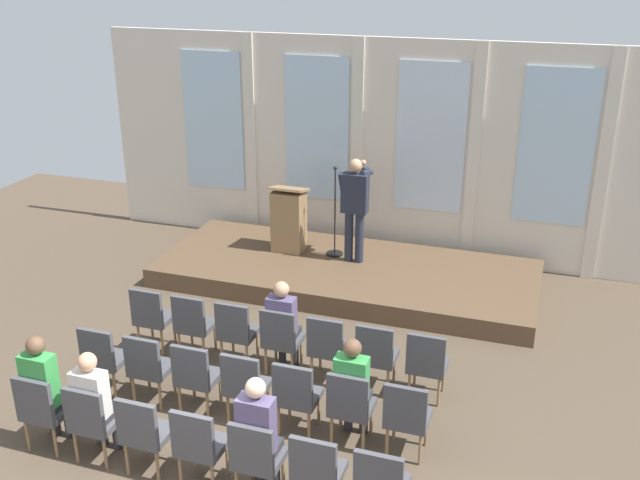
{
  "coord_description": "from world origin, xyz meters",
  "views": [
    {
      "loc": [
        3.05,
        -5.04,
        5.11
      ],
      "look_at": [
        0.02,
        3.97,
        1.3
      ],
      "focal_mm": 40.71,
      "sensor_mm": 36.0,
      "label": 1
    }
  ],
  "objects_px": {
    "chair_r0_c4": "(328,345)",
    "chair_r2_c3": "(199,442)",
    "audience_r2_c0": "(44,386)",
    "chair_r2_c1": "(92,418)",
    "lectern": "(289,220)",
    "audience_r1_c5": "(353,385)",
    "chair_r0_c1": "(193,322)",
    "chair_r0_c5": "(376,353)",
    "chair_r1_c6": "(407,415)",
    "chair_r2_c0": "(42,407)",
    "speaker": "(355,203)",
    "chair_r0_c6": "(427,361)",
    "chair_r1_c4": "(296,393)",
    "chair_r1_c2": "(196,374)",
    "chair_r1_c5": "(350,404)",
    "chair_r2_c4": "(256,455)",
    "chair_r0_c0": "(152,315)",
    "audience_r2_c1": "(95,399)",
    "chair_r2_c5": "(317,469)",
    "chair_r1_c1": "(148,365)",
    "chair_r0_c2": "(236,329)",
    "chair_r2_c2": "(144,430)",
    "audience_r0_c3": "(283,321)",
    "mic_stand": "(335,236)",
    "chair_r1_c3": "(245,383)",
    "chair_r0_c3": "(281,337)",
    "audience_r2_c4": "(259,431)"
  },
  "relations": [
    {
      "from": "chair_r0_c4",
      "to": "chair_r2_c3",
      "type": "xyz_separation_m",
      "value": [
        -0.62,
        -2.25,
        0.0
      ]
    },
    {
      "from": "audience_r0_c3",
      "to": "audience_r2_c4",
      "type": "relative_size",
      "value": 0.93
    },
    {
      "from": "speaker",
      "to": "chair_r1_c6",
      "type": "bearing_deg",
      "value": -66.93
    },
    {
      "from": "speaker",
      "to": "chair_r2_c3",
      "type": "distance_m",
      "value": 5.43
    },
    {
      "from": "chair_r2_c1",
      "to": "chair_r2_c5",
      "type": "bearing_deg",
      "value": 0.0
    },
    {
      "from": "chair_r2_c2",
      "to": "mic_stand",
      "type": "bearing_deg",
      "value": 86.78
    },
    {
      "from": "mic_stand",
      "to": "chair_r2_c4",
      "type": "bearing_deg",
      "value": -80.34
    },
    {
      "from": "audience_r2_c0",
      "to": "chair_r2_c1",
      "type": "xyz_separation_m",
      "value": [
        0.62,
        -0.08,
        -0.22
      ]
    },
    {
      "from": "audience_r2_c0",
      "to": "chair_r2_c4",
      "type": "xyz_separation_m",
      "value": [
        2.5,
        -0.08,
        -0.22
      ]
    },
    {
      "from": "chair_r2_c0",
      "to": "chair_r2_c1",
      "type": "height_order",
      "value": "same"
    },
    {
      "from": "chair_r2_c1",
      "to": "chair_r2_c4",
      "type": "relative_size",
      "value": 1.0
    },
    {
      "from": "chair_r0_c1",
      "to": "chair_r0_c6",
      "type": "bearing_deg",
      "value": 0.0
    },
    {
      "from": "chair_r2_c4",
      "to": "audience_r2_c0",
      "type": "bearing_deg",
      "value": 178.2
    },
    {
      "from": "chair_r0_c0",
      "to": "audience_r1_c5",
      "type": "relative_size",
      "value": 0.72
    },
    {
      "from": "chair_r1_c1",
      "to": "chair_r1_c2",
      "type": "distance_m",
      "value": 0.62
    },
    {
      "from": "speaker",
      "to": "audience_r0_c3",
      "type": "bearing_deg",
      "value": -91.24
    },
    {
      "from": "chair_r0_c0",
      "to": "chair_r1_c5",
      "type": "height_order",
      "value": "same"
    },
    {
      "from": "lectern",
      "to": "chair_r0_c3",
      "type": "height_order",
      "value": "lectern"
    },
    {
      "from": "chair_r0_c2",
      "to": "chair_r1_c1",
      "type": "bearing_deg",
      "value": -119.04
    },
    {
      "from": "chair_r1_c1",
      "to": "chair_r2_c4",
      "type": "bearing_deg",
      "value": -30.98
    },
    {
      "from": "chair_r0_c1",
      "to": "chair_r0_c5",
      "type": "xyz_separation_m",
      "value": [
        2.5,
        0.0,
        0.0
      ]
    },
    {
      "from": "chair_r0_c1",
      "to": "chair_r1_c6",
      "type": "xyz_separation_m",
      "value": [
        3.12,
        -1.12,
        0.0
      ]
    },
    {
      "from": "chair_r1_c6",
      "to": "chair_r2_c0",
      "type": "bearing_deg",
      "value": -163.29
    },
    {
      "from": "chair_r1_c3",
      "to": "chair_r0_c3",
      "type": "bearing_deg",
      "value": 90.0
    },
    {
      "from": "chair_r0_c2",
      "to": "chair_r2_c5",
      "type": "distance_m",
      "value": 2.93
    },
    {
      "from": "chair_r0_c2",
      "to": "chair_r2_c1",
      "type": "relative_size",
      "value": 1.0
    },
    {
      "from": "chair_r0_c6",
      "to": "chair_r2_c4",
      "type": "xyz_separation_m",
      "value": [
        -1.25,
        -2.25,
        0.0
      ]
    },
    {
      "from": "audience_r0_c3",
      "to": "chair_r2_c0",
      "type": "height_order",
      "value": "audience_r0_c3"
    },
    {
      "from": "chair_r0_c2",
      "to": "chair_r0_c5",
      "type": "relative_size",
      "value": 1.0
    },
    {
      "from": "lectern",
      "to": "chair_r1_c4",
      "type": "bearing_deg",
      "value": -68.14
    },
    {
      "from": "audience_r1_c5",
      "to": "chair_r2_c0",
      "type": "height_order",
      "value": "audience_r1_c5"
    },
    {
      "from": "chair_r1_c4",
      "to": "chair_r1_c6",
      "type": "bearing_deg",
      "value": 0.0
    },
    {
      "from": "chair_r0_c2",
      "to": "chair_r1_c6",
      "type": "bearing_deg",
      "value": -24.24
    },
    {
      "from": "chair_r2_c5",
      "to": "chair_r0_c4",
      "type": "bearing_deg",
      "value": 105.51
    },
    {
      "from": "chair_r1_c2",
      "to": "chair_r2_c2",
      "type": "xyz_separation_m",
      "value": [
        0.0,
        -1.12,
        0.0
      ]
    },
    {
      "from": "chair_r2_c1",
      "to": "chair_r1_c6",
      "type": "bearing_deg",
      "value": 19.81
    },
    {
      "from": "speaker",
      "to": "chair_r0_c6",
      "type": "distance_m",
      "value": 3.69
    },
    {
      "from": "lectern",
      "to": "audience_r1_c5",
      "type": "height_order",
      "value": "lectern"
    },
    {
      "from": "chair_r1_c5",
      "to": "audience_r0_c3",
      "type": "bearing_deg",
      "value": 135.95
    },
    {
      "from": "chair_r1_c2",
      "to": "chair_r2_c4",
      "type": "height_order",
      "value": "same"
    },
    {
      "from": "chair_r0_c2",
      "to": "chair_r2_c2",
      "type": "distance_m",
      "value": 2.25
    },
    {
      "from": "chair_r2_c4",
      "to": "chair_r1_c2",
      "type": "bearing_deg",
      "value": 137.99
    },
    {
      "from": "chair_r1_c2",
      "to": "chair_r1_c5",
      "type": "xyz_separation_m",
      "value": [
        1.87,
        0.0,
        0.0
      ]
    },
    {
      "from": "chair_r1_c6",
      "to": "audience_r2_c1",
      "type": "height_order",
      "value": "audience_r2_c1"
    },
    {
      "from": "speaker",
      "to": "chair_r0_c4",
      "type": "xyz_separation_m",
      "value": [
        0.56,
        -3.12,
        -0.8
      ]
    },
    {
      "from": "audience_r1_c5",
      "to": "chair_r2_c5",
      "type": "distance_m",
      "value": 1.22
    },
    {
      "from": "chair_r0_c3",
      "to": "chair_r2_c3",
      "type": "distance_m",
      "value": 2.25
    },
    {
      "from": "audience_r1_c5",
      "to": "chair_r1_c2",
      "type": "bearing_deg",
      "value": -177.48
    },
    {
      "from": "chair_r1_c6",
      "to": "chair_r2_c0",
      "type": "height_order",
      "value": "same"
    },
    {
      "from": "chair_r0_c6",
      "to": "audience_r1_c5",
      "type": "height_order",
      "value": "audience_r1_c5"
    }
  ]
}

